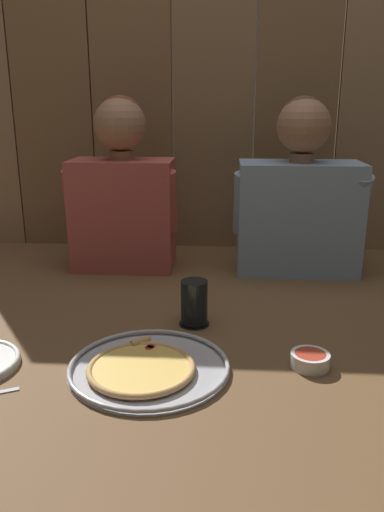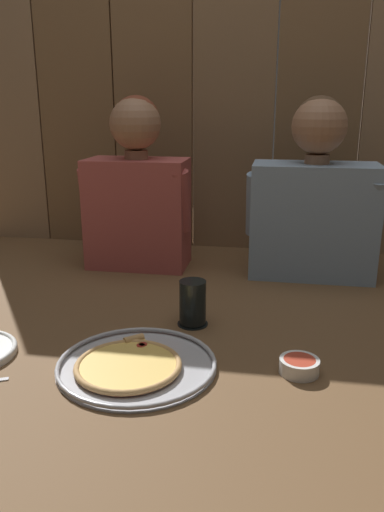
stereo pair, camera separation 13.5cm
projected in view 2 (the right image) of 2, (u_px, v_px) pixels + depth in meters
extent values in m
plane|color=brown|center=(198.00, 335.00, 1.30)|extent=(3.20, 3.20, 0.00)
cylinder|color=#B2B2B7|center=(137.00, 366.00, 1.14)|extent=(0.36, 0.36, 0.01)
torus|color=#B2B2B7|center=(137.00, 363.00, 1.14)|extent=(0.36, 0.36, 0.01)
cylinder|color=#B23823|center=(128.00, 367.00, 1.13)|extent=(0.23, 0.23, 0.00)
cylinder|color=#EABC56|center=(128.00, 365.00, 1.13)|extent=(0.22, 0.22, 0.01)
torus|color=tan|center=(128.00, 365.00, 1.13)|extent=(0.24, 0.24, 0.01)
cube|color=#EABC56|center=(142.00, 348.00, 1.21)|extent=(0.09, 0.10, 0.01)
cylinder|color=tan|center=(134.00, 339.00, 1.24)|extent=(0.05, 0.05, 0.02)
cylinder|color=#A3281E|center=(141.00, 345.00, 1.21)|extent=(0.02, 0.02, 0.00)
cylinder|color=#A3281E|center=(143.00, 344.00, 1.21)|extent=(0.02, 0.02, 0.00)
cylinder|color=black|center=(193.00, 323.00, 1.36)|extent=(0.08, 0.08, 0.01)
cylinder|color=black|center=(193.00, 302.00, 1.34)|extent=(0.07, 0.07, 0.12)
cylinder|color=white|center=(299.00, 366.00, 1.11)|extent=(0.09, 0.09, 0.03)
cylinder|color=#B23823|center=(299.00, 363.00, 1.11)|extent=(0.07, 0.07, 0.02)
cube|color=#AD4C47|center=(138.00, 213.00, 1.80)|extent=(0.35, 0.19, 0.38)
cylinder|color=#9E7051|center=(136.00, 155.00, 1.74)|extent=(0.08, 0.08, 0.03)
sphere|color=#9E7051|center=(135.00, 124.00, 1.71)|extent=(0.17, 0.17, 0.17)
sphere|color=brown|center=(136.00, 120.00, 1.72)|extent=(0.16, 0.16, 0.16)
cylinder|color=#AD4C47|center=(92.00, 198.00, 1.78)|extent=(0.08, 0.11, 0.22)
cylinder|color=#AD4C47|center=(179.00, 201.00, 1.73)|extent=(0.08, 0.12, 0.22)
cube|color=#849EB7|center=(313.00, 221.00, 1.71)|extent=(0.41, 0.21, 0.38)
cylinder|color=#9E7051|center=(317.00, 159.00, 1.65)|extent=(0.08, 0.08, 0.03)
sphere|color=#9E7051|center=(319.00, 126.00, 1.62)|extent=(0.18, 0.18, 0.18)
sphere|color=brown|center=(319.00, 122.00, 1.63)|extent=(0.16, 0.16, 0.16)
cylinder|color=#849EB7|center=(258.00, 204.00, 1.68)|extent=(0.08, 0.12, 0.22)
cylinder|color=#849EB7|center=(374.00, 208.00, 1.62)|extent=(0.08, 0.14, 0.22)
cube|color=#8A6B4C|center=(4.00, 97.00, 2.08)|extent=(0.31, 0.03, 1.18)
cube|color=brown|center=(77.00, 97.00, 2.03)|extent=(0.31, 0.03, 1.18)
cube|color=brown|center=(153.00, 97.00, 1.98)|extent=(0.31, 0.03, 1.18)
cube|color=#816244|center=(234.00, 96.00, 1.93)|extent=(0.31, 0.03, 1.18)
cube|color=brown|center=(319.00, 96.00, 1.88)|extent=(0.31, 0.03, 1.18)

